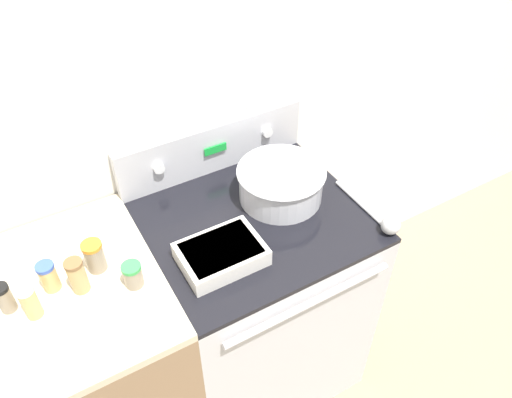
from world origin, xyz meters
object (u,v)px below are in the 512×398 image
object	(u,v)px
ladle	(386,222)
spice_jar_orange_cap	(94,256)
spice_jar_brown_cap	(77,276)
spice_jar_white_cap	(30,302)
spice_jar_green_cap	(133,275)
spice_jar_black_cap	(4,298)
spice_jar_blue_cap	(49,276)
mixing_bowl	(281,182)
casserole_dish	(221,253)

from	to	relation	value
ladle	spice_jar_orange_cap	distance (m)	0.95
ladle	spice_jar_brown_cap	distance (m)	1.00
ladle	spice_jar_white_cap	bearing A→B (deg)	168.58
spice_jar_orange_cap	spice_jar_white_cap	size ratio (longest dim) A/B	0.93
ladle	spice_jar_brown_cap	world-z (taller)	spice_jar_brown_cap
spice_jar_green_cap	spice_jar_black_cap	size ratio (longest dim) A/B	0.85
ladle	spice_jar_blue_cap	bearing A→B (deg)	164.10
spice_jar_green_cap	spice_jar_brown_cap	xyz separation A→B (m)	(-0.14, 0.06, 0.02)
mixing_bowl	ladle	distance (m)	0.39
mixing_bowl	spice_jar_white_cap	distance (m)	0.89
spice_jar_brown_cap	spice_jar_white_cap	distance (m)	0.14
spice_jar_black_cap	mixing_bowl	bearing A→B (deg)	1.90
spice_jar_white_cap	spice_jar_black_cap	distance (m)	0.08
mixing_bowl	spice_jar_blue_cap	xyz separation A→B (m)	(-0.82, -0.02, -0.01)
spice_jar_orange_cap	spice_jar_black_cap	distance (m)	0.27
spice_jar_black_cap	spice_jar_green_cap	bearing A→B (deg)	-15.57
spice_jar_brown_cap	spice_jar_blue_cap	bearing A→B (deg)	146.83
spice_jar_green_cap	casserole_dish	bearing A→B (deg)	-8.16
ladle	spice_jar_blue_cap	distance (m)	1.09
mixing_bowl	spice_jar_blue_cap	size ratio (longest dim) A/B	3.13
spice_jar_green_cap	spice_jar_brown_cap	world-z (taller)	spice_jar_brown_cap
mixing_bowl	ladle	bearing A→B (deg)	-54.46
spice_jar_brown_cap	spice_jar_black_cap	size ratio (longest dim) A/B	1.23
spice_jar_orange_cap	spice_jar_green_cap	bearing A→B (deg)	-56.55
casserole_dish	spice_jar_brown_cap	size ratio (longest dim) A/B	2.17
spice_jar_green_cap	mixing_bowl	bearing A→B (deg)	11.99
mixing_bowl	spice_jar_green_cap	world-z (taller)	mixing_bowl
ladle	mixing_bowl	bearing A→B (deg)	125.54
spice_jar_blue_cap	ladle	bearing A→B (deg)	-15.90
casserole_dish	ladle	xyz separation A→B (m)	(0.55, -0.15, -0.01)
spice_jar_green_cap	spice_jar_white_cap	world-z (taller)	spice_jar_white_cap
ladle	spice_jar_orange_cap	xyz separation A→B (m)	(-0.90, 0.30, 0.04)
casserole_dish	ladle	size ratio (longest dim) A/B	0.80
spice_jar_orange_cap	spice_jar_blue_cap	size ratio (longest dim) A/B	1.06
spice_jar_blue_cap	spice_jar_white_cap	xyz separation A→B (m)	(-0.07, -0.07, 0.01)
casserole_dish	spice_jar_black_cap	bearing A→B (deg)	167.67
mixing_bowl	ladle	xyz separation A→B (m)	(0.22, -0.31, -0.04)
casserole_dish	spice_jar_brown_cap	bearing A→B (deg)	166.35
ladle	spice_jar_blue_cap	xyz separation A→B (m)	(-1.04, 0.30, 0.03)
spice_jar_green_cap	spice_jar_blue_cap	distance (m)	0.25
spice_jar_orange_cap	spice_jar_brown_cap	distance (m)	0.09
spice_jar_white_cap	ladle	bearing A→B (deg)	-11.42
casserole_dish	spice_jar_white_cap	distance (m)	0.57
spice_jar_blue_cap	spice_jar_white_cap	size ratio (longest dim) A/B	0.88
spice_jar_brown_cap	spice_jar_blue_cap	xyz separation A→B (m)	(-0.07, 0.05, -0.01)
spice_jar_orange_cap	ladle	bearing A→B (deg)	-18.66
spice_jar_brown_cap	mixing_bowl	bearing A→B (deg)	4.99
spice_jar_green_cap	spice_jar_brown_cap	bearing A→B (deg)	156.62
spice_jar_brown_cap	spice_jar_white_cap	world-z (taller)	spice_jar_brown_cap
mixing_bowl	spice_jar_green_cap	distance (m)	0.61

